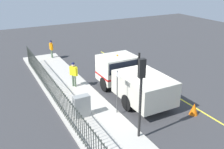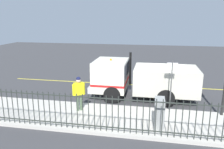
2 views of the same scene
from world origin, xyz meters
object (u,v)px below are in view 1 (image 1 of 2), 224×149
worker_standing (74,72)px  street_sign (117,87)px  pedestrian_distant (51,47)px  utility_cabinet (82,106)px  work_truck (130,77)px  traffic_cone (194,109)px  traffic_light_near (141,83)px

worker_standing → street_sign: (-0.89, 4.42, 0.48)m
pedestrian_distant → utility_cabinet: pedestrian_distant is taller
work_truck → worker_standing: work_truck is taller
street_sign → work_truck: bearing=-136.9°
traffic_cone → pedestrian_distant: bearing=-72.0°
work_truck → worker_standing: 3.85m
work_truck → street_sign: size_ratio=2.45×
traffic_cone → traffic_light_near: bearing=6.1°
work_truck → utility_cabinet: bearing=-162.5°
work_truck → traffic_cone: work_truck is taller
pedestrian_distant → traffic_cone: bearing=-163.9°
pedestrian_distant → utility_cabinet: (1.33, 10.77, -0.38)m
pedestrian_distant → utility_cabinet: bearing=171.1°
pedestrian_distant → utility_cabinet: 10.86m
work_truck → pedestrian_distant: work_truck is taller
work_truck → traffic_light_near: bearing=-116.3°
worker_standing → traffic_cone: size_ratio=2.52×
pedestrian_distant → utility_cabinet: size_ratio=1.34×
utility_cabinet → street_sign: size_ratio=0.48×
traffic_light_near → traffic_cone: 4.72m
traffic_cone → utility_cabinet: bearing=-24.2°
work_truck → traffic_cone: bearing=-63.1°
utility_cabinet → street_sign: 2.15m
utility_cabinet → traffic_cone: (-5.65, 2.54, -0.40)m
worker_standing → traffic_cone: (-4.69, 6.41, -0.86)m
work_truck → traffic_light_near: 4.91m
traffic_light_near → utility_cabinet: traffic_light_near is taller
pedestrian_distant → work_truck: bearing=-167.8°
traffic_cone → street_sign: size_ratio=0.28×
pedestrian_distant → street_sign: bearing=-179.2°
traffic_light_near → traffic_cone: size_ratio=5.65×
worker_standing → street_sign: bearing=-25.3°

